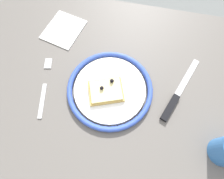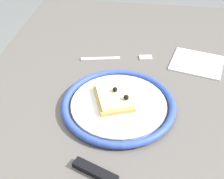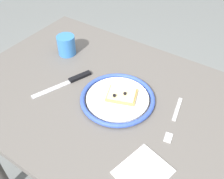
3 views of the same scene
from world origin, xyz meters
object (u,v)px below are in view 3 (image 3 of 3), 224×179
Objects in this scene: plate at (118,98)px; pizza_slice_near at (121,94)px; knife at (72,80)px; cup at (66,45)px; fork at (174,119)px; dining_table at (119,119)px; napkin at (143,172)px.

plate is 0.02m from pizza_slice_near.
cup reaches higher than knife.
plate is 1.31× the size of fork.
fork reaches higher than dining_table.
pizza_slice_near is at bearing 163.09° from cup.
plate is 1.93× the size of napkin.
dining_table is at bearing 99.12° from pizza_slice_near.
pizza_slice_near is at bearing -173.67° from knife.
cup is (0.54, -0.09, 0.04)m from fork.
pizza_slice_near reaches higher than knife.
plate is at bearing 161.36° from cup.
dining_table is 0.12m from pizza_slice_near.
dining_table is 0.11m from plate.
cup is (0.14, -0.13, 0.04)m from knife.
plate is (0.01, -0.00, 0.11)m from dining_table.
knife is (0.21, 0.02, -0.02)m from pizza_slice_near.
pizza_slice_near is 0.53× the size of knife.
plate is at bearing -43.12° from napkin.
dining_table is 9.57× the size of pizza_slice_near.
pizza_slice_near is (0.00, -0.01, 0.12)m from dining_table.
cup reaches higher than napkin.
napkin is (-0.21, 0.20, -0.01)m from plate.
dining_table is 0.30m from napkin.
fork is (-0.19, -0.03, 0.10)m from dining_table.
dining_table is at bearing 161.27° from cup.
fork is (-0.40, -0.04, -0.00)m from knife.
napkin is (-0.41, 0.18, -0.00)m from knife.
pizza_slice_near is at bearing 4.79° from fork.
plate reaches higher than knife.
dining_table is 0.39m from cup.
napkin is (-0.54, 0.31, -0.04)m from cup.
cup reaches higher than dining_table.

